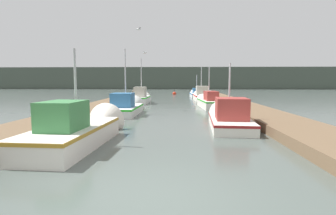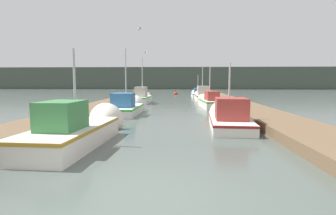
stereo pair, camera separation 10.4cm
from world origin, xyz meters
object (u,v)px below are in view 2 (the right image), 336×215
fishing_boat_6 (198,94)px  channel_buoy (176,94)px  fishing_boat_0 (81,129)px  fishing_boat_1 (228,117)px  fishing_boat_5 (202,96)px  fishing_boat_3 (209,102)px  mooring_piling_1 (135,96)px  seagull_lead (146,53)px  mooring_piling_0 (211,95)px  fishing_boat_4 (143,98)px  fishing_boat_2 (128,107)px  seagull_1 (139,29)px

fishing_boat_6 → channel_buoy: fishing_boat_6 is taller
fishing_boat_0 → fishing_boat_1: 6.94m
fishing_boat_0 → fishing_boat_5: bearing=77.0°
fishing_boat_0 → fishing_boat_3: bearing=68.4°
mooring_piling_1 → seagull_lead: 9.06m
fishing_boat_0 → fishing_boat_1: size_ratio=1.03×
fishing_boat_5 → fishing_boat_6: size_ratio=1.22×
fishing_boat_5 → fishing_boat_6: bearing=90.0°
mooring_piling_0 → mooring_piling_1: size_ratio=0.94×
fishing_boat_5 → fishing_boat_3: bearing=-91.5°
fishing_boat_4 → fishing_boat_6: 11.60m
fishing_boat_0 → fishing_boat_4: 16.48m
fishing_boat_0 → fishing_boat_2: 8.27m
fishing_boat_2 → fishing_boat_0: bearing=-88.9°
seagull_lead → seagull_1: size_ratio=1.03×
fishing_boat_2 → seagull_1: 5.12m
fishing_boat_5 → channel_buoy: bearing=103.6°
fishing_boat_1 → mooring_piling_1: 16.35m
fishing_boat_3 → channel_buoy: fishing_boat_3 is taller
channel_buoy → fishing_boat_1: bearing=-83.9°
fishing_boat_0 → fishing_boat_4: size_ratio=1.24×
fishing_boat_1 → fishing_boat_5: bearing=93.7°
fishing_boat_2 → fishing_boat_4: (-0.18, 8.20, 0.11)m
fishing_boat_5 → seagull_lead: (-5.01, -10.16, 3.72)m
fishing_boat_3 → fishing_boat_4: size_ratio=1.22×
fishing_boat_6 → channel_buoy: (-3.08, 6.38, -0.23)m
fishing_boat_1 → fishing_boat_3: size_ratio=0.99×
fishing_boat_3 → fishing_boat_6: size_ratio=1.22×
fishing_boat_3 → fishing_boat_6: 13.53m
fishing_boat_3 → seagull_lead: (-4.96, -2.36, 3.77)m
fishing_boat_4 → mooring_piling_0: 8.37m
fishing_boat_3 → channel_buoy: size_ratio=5.34×
fishing_boat_0 → mooring_piling_1: fishing_boat_0 is taller
fishing_boat_5 → channel_buoy: fishing_boat_5 is taller
fishing_boat_6 → mooring_piling_0: size_ratio=4.20×
fishing_boat_6 → mooring_piling_1: bearing=-134.0°
fishing_boat_4 → fishing_boat_6: fishing_boat_4 is taller
seagull_1 → fishing_boat_5: bearing=-49.5°
fishing_boat_0 → fishing_boat_2: fishing_boat_2 is taller
fishing_boat_5 → fishing_boat_1: bearing=-91.6°
fishing_boat_6 → mooring_piling_0: fishing_boat_6 is taller
fishing_boat_2 → seagull_1: bearing=-14.6°
mooring_piling_0 → seagull_lead: 12.50m
fishing_boat_0 → fishing_boat_1: fishing_boat_0 is taller
seagull_1 → mooring_piling_1: bearing=-16.0°
fishing_boat_4 → channel_buoy: bearing=80.6°
fishing_boat_4 → mooring_piling_0: size_ratio=4.20×
fishing_boat_6 → fishing_boat_4: bearing=-123.3°
fishing_boat_2 → fishing_boat_3: bearing=38.6°
fishing_boat_4 → mooring_piling_1: bearing=119.1°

